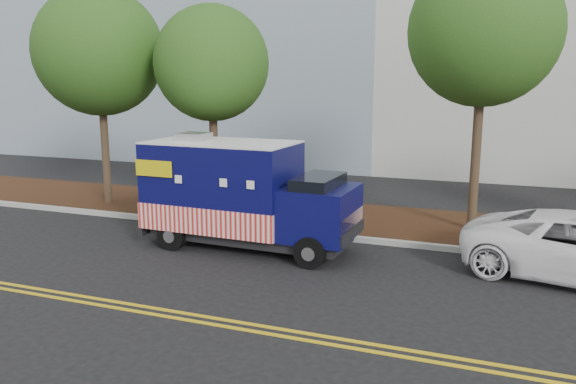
% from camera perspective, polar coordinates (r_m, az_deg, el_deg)
% --- Properties ---
extents(ground, '(120.00, 120.00, 0.00)m').
position_cam_1_polar(ground, '(15.62, -8.55, -4.92)').
color(ground, black).
rests_on(ground, ground).
extents(curb, '(120.00, 0.18, 0.15)m').
position_cam_1_polar(curb, '(16.79, -6.23, -3.45)').
color(curb, '#9E9E99').
rests_on(curb, ground).
extents(mulch_strip, '(120.00, 4.00, 0.15)m').
position_cam_1_polar(mulch_strip, '(18.63, -3.31, -1.93)').
color(mulch_strip, '#311B0D').
rests_on(mulch_strip, ground).
extents(centerline_near, '(120.00, 0.10, 0.01)m').
position_cam_1_polar(centerline_near, '(12.15, -18.99, -10.18)').
color(centerline_near, gold).
rests_on(centerline_near, ground).
extents(centerline_far, '(120.00, 0.10, 0.01)m').
position_cam_1_polar(centerline_far, '(11.97, -19.76, -10.56)').
color(centerline_far, gold).
rests_on(centerline_far, ground).
extents(tree_a, '(4.23, 4.23, 7.38)m').
position_cam_1_polar(tree_a, '(20.14, -18.64, 13.33)').
color(tree_a, '#38281C').
rests_on(tree_a, ground).
extents(tree_b, '(3.57, 3.57, 6.62)m').
position_cam_1_polar(tree_b, '(17.90, -7.76, 12.77)').
color(tree_b, '#38281C').
rests_on(tree_b, ground).
extents(tree_c, '(4.05, 4.05, 7.65)m').
position_cam_1_polar(tree_c, '(16.47, 19.28, 15.13)').
color(tree_c, '#38281C').
rests_on(tree_c, ground).
extents(sign_post, '(0.06, 0.06, 2.40)m').
position_cam_1_polar(sign_post, '(17.16, -8.65, 0.66)').
color(sign_post, '#473828').
rests_on(sign_post, ground).
extents(food_truck, '(5.70, 2.32, 2.96)m').
position_cam_1_polar(food_truck, '(14.66, -4.96, -0.50)').
color(food_truck, black).
rests_on(food_truck, ground).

